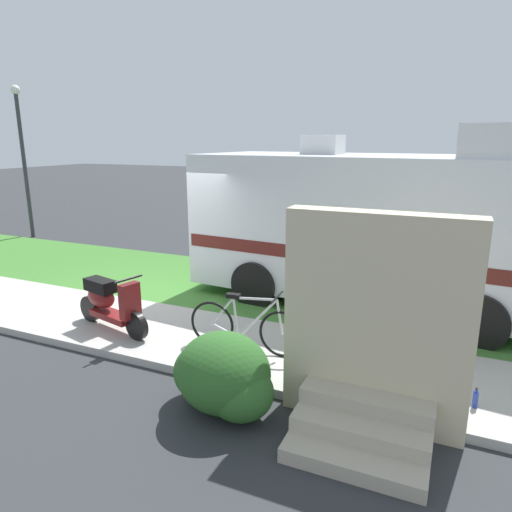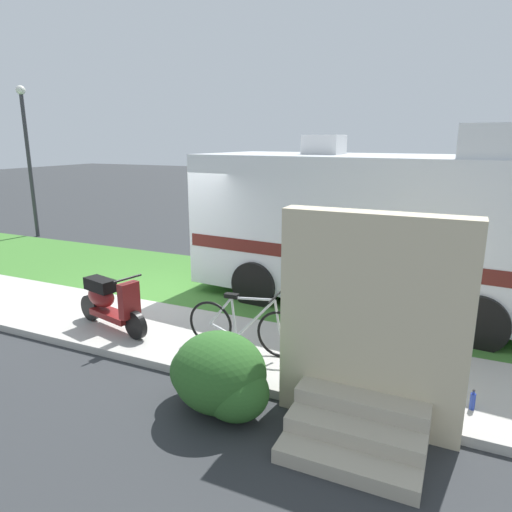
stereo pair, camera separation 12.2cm
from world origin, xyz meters
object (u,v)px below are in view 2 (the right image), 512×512
motorhome_rv (377,224)px  pickup_truck_near (371,221)px  scooter (109,301)px  bicycle (244,326)px  bottle_green (473,401)px  street_lamp_post (28,149)px  pickup_truck_far (485,208)px

motorhome_rv → pickup_truck_near: (-0.84, 3.97, -0.65)m
scooter → bicycle: 2.38m
bottle_green → street_lamp_post: (-13.05, 5.23, 2.60)m
bicycle → bottle_green: bicycle is taller
motorhome_rv → pickup_truck_near: bearing=101.9°
bicycle → bottle_green: (3.02, -0.26, -0.28)m
pickup_truck_far → scooter: bearing=-117.0°
scooter → pickup_truck_near: (2.79, 7.17, 0.37)m
motorhome_rv → street_lamp_post: size_ratio=1.43×
bottle_green → pickup_truck_far: bearing=88.5°
motorhome_rv → scooter: (-3.63, -3.20, -1.01)m
scooter → pickup_truck_far: pickup_truck_far is taller
street_lamp_post → bottle_green: bearing=-21.8°
pickup_truck_far → bicycle: bearing=-106.7°
motorhome_rv → street_lamp_post: 11.51m
motorhome_rv → pickup_truck_far: (2.05, 7.96, -0.64)m
pickup_truck_near → bottle_green: (2.60, -7.28, -0.72)m
scooter → street_lamp_post: 9.48m
motorhome_rv → bottle_green: (1.76, -3.31, -1.37)m
scooter → street_lamp_post: size_ratio=0.35×
pickup_truck_far → bottle_green: (-0.29, -11.27, -0.72)m
pickup_truck_near → motorhome_rv: bearing=-78.1°
pickup_truck_far → street_lamp_post: size_ratio=1.11×
pickup_truck_near → bottle_green: 7.76m
pickup_truck_near → street_lamp_post: street_lamp_post is taller
pickup_truck_near → pickup_truck_far: pickup_truck_far is taller
scooter → pickup_truck_far: size_ratio=0.31×
bottle_green → scooter: bearing=178.9°
motorhome_rv → scooter: bearing=-138.6°
scooter → pickup_truck_far: bearing=63.0°
bottle_green → street_lamp_post: size_ratio=0.05×
motorhome_rv → bicycle: size_ratio=3.78×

